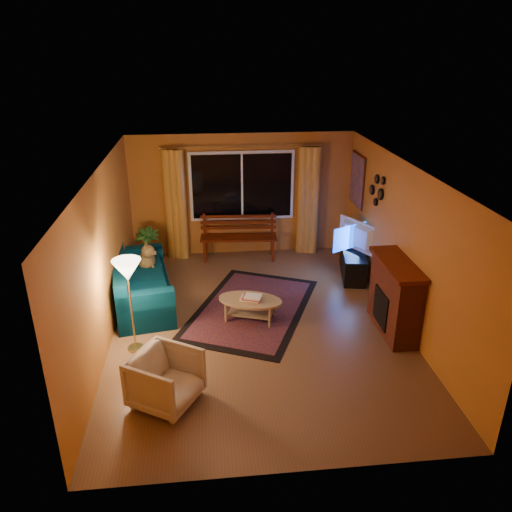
{
  "coord_description": "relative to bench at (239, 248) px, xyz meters",
  "views": [
    {
      "loc": [
        -0.77,
        -6.82,
        4.14
      ],
      "look_at": [
        0.0,
        0.3,
        1.05
      ],
      "focal_mm": 35.0,
      "sensor_mm": 36.0,
      "label": 1
    }
  ],
  "objects": [
    {
      "name": "curtain_right",
      "position": [
        1.46,
        0.24,
        0.89
      ],
      "size": [
        0.36,
        0.36,
        2.24
      ],
      "primitive_type": "cylinder",
      "color": "gold",
      "rests_on": "ground"
    },
    {
      "name": "rug",
      "position": [
        0.05,
        -2.15,
        -0.22
      ],
      "size": [
        2.65,
        3.15,
        0.02
      ],
      "primitive_type": "cube",
      "rotation": [
        0.0,
        0.0,
        -0.42
      ],
      "color": "maroon",
      "rests_on": "ground"
    },
    {
      "name": "coffee_table",
      "position": [
        -0.0,
        -2.49,
        -0.04
      ],
      "size": [
        1.31,
        1.31,
        0.37
      ],
      "primitive_type": "cylinder",
      "rotation": [
        0.0,
        0.0,
        -0.33
      ],
      "color": "#A3875B",
      "rests_on": "ground"
    },
    {
      "name": "fireplace",
      "position": [
        2.16,
        -3.04,
        0.32
      ],
      "size": [
        0.4,
        1.2,
        1.1
      ],
      "primitive_type": "cube",
      "color": "maroon",
      "rests_on": "ground"
    },
    {
      "name": "armchair",
      "position": [
        -1.23,
        -4.37,
        0.15
      ],
      "size": [
        0.97,
        0.99,
        0.76
      ],
      "primitive_type": "imported",
      "rotation": [
        0.0,
        0.0,
        1.02
      ],
      "color": "beige",
      "rests_on": "ground"
    },
    {
      "name": "painting",
      "position": [
        2.33,
        -0.19,
        1.42
      ],
      "size": [
        0.04,
        0.76,
        0.96
      ],
      "primitive_type": "cube",
      "color": "#CC5E25",
      "rests_on": "wall_right"
    },
    {
      "name": "wall_left",
      "position": [
        -2.15,
        -2.64,
        1.02
      ],
      "size": [
        0.02,
        6.0,
        2.5
      ],
      "primitive_type": "cube",
      "color": "#C57229",
      "rests_on": "ground"
    },
    {
      "name": "tv_console",
      "position": [
        2.11,
        -1.02,
        0.02
      ],
      "size": [
        0.62,
        1.25,
        0.5
      ],
      "primitive_type": "cube",
      "rotation": [
        0.0,
        0.0,
        -0.19
      ],
      "color": "black",
      "rests_on": "ground"
    },
    {
      "name": "mirror_cluster",
      "position": [
        2.32,
        -1.34,
        1.57
      ],
      "size": [
        0.06,
        0.6,
        0.56
      ],
      "primitive_type": null,
      "color": "black",
      "rests_on": "wall_right"
    },
    {
      "name": "curtain_rod",
      "position": [
        0.11,
        0.26,
        2.02
      ],
      "size": [
        3.2,
        0.03,
        0.03
      ],
      "primitive_type": "cylinder",
      "rotation": [
        0.0,
        1.57,
        0.0
      ],
      "color": "#BF8C3F",
      "rests_on": "wall_back"
    },
    {
      "name": "ceiling",
      "position": [
        0.11,
        -2.64,
        2.28
      ],
      "size": [
        4.5,
        6.0,
        0.02
      ],
      "primitive_type": "cube",
      "color": "white",
      "rests_on": "ground"
    },
    {
      "name": "dog",
      "position": [
        -1.72,
        -1.26,
        0.41
      ],
      "size": [
        0.37,
        0.46,
        0.46
      ],
      "primitive_type": null,
      "rotation": [
        0.0,
        0.0,
        -0.16
      ],
      "color": "olive",
      "rests_on": "sofa"
    },
    {
      "name": "curtain_left",
      "position": [
        -1.24,
        0.24,
        0.89
      ],
      "size": [
        0.36,
        0.36,
        2.24
      ],
      "primitive_type": "cylinder",
      "color": "gold",
      "rests_on": "ground"
    },
    {
      "name": "potted_plant",
      "position": [
        -1.8,
        -0.33,
        0.19
      ],
      "size": [
        0.51,
        0.51,
        0.85
      ],
      "primitive_type": "imported",
      "rotation": [
        0.0,
        0.0,
        0.08
      ],
      "color": "#235B1E",
      "rests_on": "ground"
    },
    {
      "name": "bench",
      "position": [
        0.0,
        0.0,
        0.0
      ],
      "size": [
        1.57,
        0.56,
        0.46
      ],
      "primitive_type": "cube",
      "rotation": [
        0.0,
        0.0,
        -0.07
      ],
      "color": "#4A1405",
      "rests_on": "ground"
    },
    {
      "name": "wall_back",
      "position": [
        0.11,
        0.37,
        1.02
      ],
      "size": [
        4.5,
        0.02,
        2.5
      ],
      "primitive_type": "cube",
      "color": "#C57229",
      "rests_on": "ground"
    },
    {
      "name": "floor",
      "position": [
        0.11,
        -2.64,
        -0.24
      ],
      "size": [
        4.5,
        6.0,
        0.02
      ],
      "primitive_type": "cube",
      "color": "brown",
      "rests_on": "ground"
    },
    {
      "name": "window",
      "position": [
        0.11,
        0.31,
        1.22
      ],
      "size": [
        2.0,
        0.02,
        1.3
      ],
      "primitive_type": "cube",
      "color": "black",
      "rests_on": "wall_back"
    },
    {
      "name": "wall_right",
      "position": [
        2.37,
        -2.64,
        1.02
      ],
      "size": [
        0.02,
        6.0,
        2.5
      ],
      "primitive_type": "cube",
      "color": "#C57229",
      "rests_on": "ground"
    },
    {
      "name": "floor_lamp",
      "position": [
        -1.75,
        -3.14,
        0.47
      ],
      "size": [
        0.25,
        0.25,
        1.41
      ],
      "primitive_type": "cylinder",
      "rotation": [
        0.0,
        0.0,
        0.08
      ],
      "color": "#BF8C3F",
      "rests_on": "ground"
    },
    {
      "name": "sofa",
      "position": [
        -1.77,
        -1.73,
        0.19
      ],
      "size": [
        1.21,
        2.18,
        0.84
      ],
      "primitive_type": "cube",
      "rotation": [
        0.0,
        0.0,
        0.16
      ],
      "color": "#022738",
      "rests_on": "ground"
    },
    {
      "name": "television",
      "position": [
        2.11,
        -1.02,
        0.55
      ],
      "size": [
        0.59,
        0.95,
        0.58
      ],
      "primitive_type": "imported",
      "rotation": [
        0.0,
        0.0,
        2.06
      ],
      "color": "black",
      "rests_on": "tv_console"
    }
  ]
}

